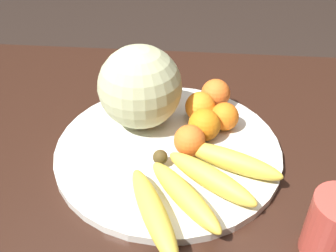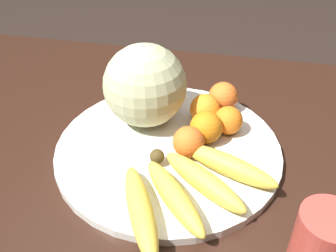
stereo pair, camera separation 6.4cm
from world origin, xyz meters
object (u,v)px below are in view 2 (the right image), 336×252
at_px(orange_front_left, 206,127).
at_px(orange_back_right, 223,97).
at_px(kitchen_table, 182,189).
at_px(orange_back_left, 188,142).
at_px(fruit_bowl, 168,149).
at_px(banana_bunch, 187,187).
at_px(orange_front_right, 205,109).
at_px(ceramic_mug, 325,244).
at_px(melon, 145,86).
at_px(orange_mid_center, 228,120).

xyz_separation_m(orange_front_left, orange_back_right, (0.02, 0.11, -0.00)).
bearing_deg(orange_front_left, kitchen_table, -140.09).
relative_size(orange_back_left, orange_back_right, 0.94).
distance_m(kitchen_table, fruit_bowl, 0.11).
height_order(banana_bunch, orange_front_left, orange_front_left).
distance_m(banana_bunch, orange_front_left, 0.15).
height_order(orange_front_right, ceramic_mug, ceramic_mug).
distance_m(melon, orange_back_right, 0.18).
xyz_separation_m(kitchen_table, orange_front_left, (0.04, 0.03, 0.15)).
relative_size(fruit_bowl, orange_mid_center, 7.61).
bearing_deg(fruit_bowl, orange_front_right, 58.57).
relative_size(melon, orange_back_right, 2.65).
xyz_separation_m(kitchen_table, orange_back_left, (0.01, -0.02, 0.14)).
bearing_deg(banana_bunch, ceramic_mug, 21.36).
bearing_deg(banana_bunch, orange_front_right, 133.36).
relative_size(melon, orange_front_left, 2.64).
distance_m(fruit_bowl, banana_bunch, 0.13).
bearing_deg(banana_bunch, orange_back_left, 142.29).
height_order(orange_front_left, orange_front_right, same).
bearing_deg(orange_front_right, orange_mid_center, -27.54).
relative_size(banana_bunch, orange_front_left, 4.43).
height_order(kitchen_table, orange_back_left, orange_back_left).
distance_m(kitchen_table, orange_front_left, 0.15).
bearing_deg(ceramic_mug, fruit_bowl, 142.28).
relative_size(banana_bunch, ceramic_mug, 2.36).
bearing_deg(melon, orange_front_right, 8.54).
relative_size(orange_front_left, orange_front_right, 1.01).
distance_m(orange_mid_center, orange_back_left, 0.11).
relative_size(orange_front_right, ceramic_mug, 0.53).
distance_m(orange_front_left, orange_mid_center, 0.05).
relative_size(kitchen_table, orange_front_right, 21.09).
bearing_deg(ceramic_mug, orange_front_left, 129.28).
height_order(orange_mid_center, ceramic_mug, ceramic_mug).
xyz_separation_m(banana_bunch, orange_back_left, (-0.02, 0.10, 0.01)).
relative_size(kitchen_table, orange_back_right, 21.00).
bearing_deg(banana_bunch, orange_back_right, 126.62).
xyz_separation_m(fruit_bowl, orange_mid_center, (0.11, 0.07, 0.04)).
height_order(orange_front_left, orange_back_left, orange_front_left).
height_order(melon, banana_bunch, melon).
distance_m(kitchen_table, orange_front_right, 0.18).
bearing_deg(fruit_bowl, orange_back_left, -18.13).
bearing_deg(banana_bunch, orange_front_left, 129.55).
xyz_separation_m(orange_mid_center, orange_back_left, (-0.07, -0.08, 0.00)).
bearing_deg(orange_front_right, fruit_bowl, -121.43).
bearing_deg(orange_back_left, ceramic_mug, -40.60).
distance_m(orange_front_left, ceramic_mug, 0.30).
distance_m(orange_back_right, ceramic_mug, 0.39).
xyz_separation_m(orange_front_left, orange_front_right, (-0.01, 0.06, -0.00)).
bearing_deg(kitchen_table, fruit_bowl, -176.19).
xyz_separation_m(banana_bunch, orange_back_right, (0.03, 0.27, 0.01)).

